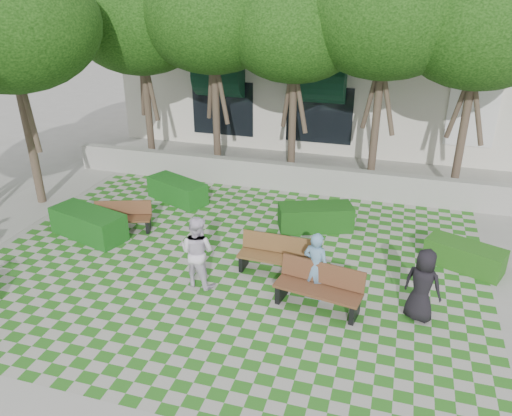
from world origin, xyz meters
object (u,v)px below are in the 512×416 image
(hedge_west, at_px, (89,224))
(person_dark, at_px, (422,285))
(bench_west, at_px, (123,217))
(hedge_midright, at_px, (315,217))
(bench_east, at_px, (319,288))
(hedge_east, at_px, (464,256))
(person_blue, at_px, (316,266))
(hedge_midleft, at_px, (177,191))
(person_white, at_px, (197,252))
(bench_mid, at_px, (275,256))

(hedge_west, height_order, person_dark, person_dark)
(bench_west, xyz_separation_m, hedge_midright, (5.10, 1.61, -0.04))
(bench_east, bearing_deg, hedge_west, 177.31)
(hedge_east, xyz_separation_m, person_blue, (-3.23, -2.30, 0.48))
(hedge_east, relative_size, hedge_midleft, 0.90)
(hedge_east, relative_size, person_dark, 1.13)
(hedge_west, relative_size, person_dark, 1.36)
(hedge_midright, xyz_separation_m, person_white, (-2.05, -3.54, 0.50))
(bench_west, distance_m, person_blue, 5.96)
(hedge_midright, height_order, person_blue, person_blue)
(bench_mid, height_order, person_dark, person_dark)
(bench_mid, relative_size, person_white, 1.02)
(bench_mid, height_order, hedge_midright, bench_mid)
(bench_mid, xyz_separation_m, hedge_midright, (0.51, 2.53, -0.08))
(hedge_east, distance_m, hedge_midleft, 8.53)
(hedge_midleft, distance_m, hedge_west, 3.17)
(hedge_midleft, xyz_separation_m, person_blue, (5.12, -4.04, 0.45))
(bench_west, distance_m, hedge_midright, 5.35)
(hedge_east, relative_size, hedge_west, 0.83)
(hedge_midleft, xyz_separation_m, person_white, (2.48, -4.25, 0.50))
(person_blue, height_order, person_white, person_white)
(hedge_east, relative_size, person_blue, 1.12)
(bench_east, relative_size, hedge_east, 1.07)
(hedge_midleft, relative_size, person_dark, 1.25)
(bench_mid, height_order, hedge_west, bench_mid)
(bench_east, height_order, person_blue, person_blue)
(bench_east, height_order, hedge_midleft, bench_east)
(bench_west, bearing_deg, person_blue, -35.71)
(hedge_west, bearing_deg, person_blue, -10.11)
(bench_east, bearing_deg, hedge_east, 49.74)
(bench_mid, distance_m, bench_west, 4.68)
(hedge_midleft, bearing_deg, person_dark, -29.57)
(person_blue, bearing_deg, hedge_east, -128.76)
(hedge_midright, relative_size, person_white, 1.19)
(bench_west, height_order, person_blue, person_blue)
(person_blue, bearing_deg, bench_west, -1.06)
(bench_east, distance_m, hedge_west, 6.69)
(hedge_east, distance_m, hedge_west, 9.70)
(bench_west, bearing_deg, hedge_midright, -1.35)
(bench_west, height_order, hedge_east, bench_west)
(hedge_midleft, xyz_separation_m, hedge_west, (-1.28, -2.90, 0.03))
(hedge_west, bearing_deg, bench_mid, -3.66)
(bench_mid, distance_m, person_white, 1.88)
(bench_west, bearing_deg, person_white, -51.17)
(hedge_east, distance_m, person_blue, 4.00)
(bench_west, distance_m, hedge_midleft, 2.39)
(bench_east, distance_m, hedge_east, 4.04)
(bench_east, relative_size, person_blue, 1.20)
(person_dark, distance_m, person_white, 4.82)
(bench_east, xyz_separation_m, hedge_east, (3.10, 2.60, -0.15))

